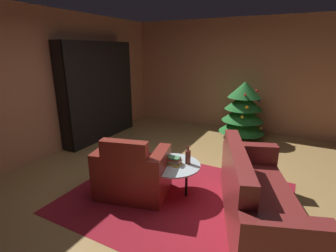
# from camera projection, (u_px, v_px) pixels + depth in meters

# --- Properties ---
(ground_plane) EXTENTS (7.83, 7.83, 0.00)m
(ground_plane) POSITION_uv_depth(u_px,v_px,m) (180.00, 185.00, 3.79)
(ground_plane) COLOR #AD874E
(wall_back) EXTENTS (5.59, 0.06, 2.70)m
(wall_back) POSITION_uv_depth(u_px,v_px,m) (237.00, 76.00, 6.19)
(wall_back) COLOR tan
(wall_back) RESTS_ON ground
(wall_left) EXTENTS (0.06, 6.64, 2.70)m
(wall_left) POSITION_uv_depth(u_px,v_px,m) (45.00, 85.00, 4.62)
(wall_left) COLOR tan
(wall_left) RESTS_ON ground
(area_rug) EXTENTS (2.91, 2.32, 0.01)m
(area_rug) POSITION_uv_depth(u_px,v_px,m) (177.00, 197.00, 3.49)
(area_rug) COLOR maroon
(area_rug) RESTS_ON ground
(bookshelf_unit) EXTENTS (0.32, 2.00, 2.14)m
(bookshelf_unit) POSITION_uv_depth(u_px,v_px,m) (102.00, 91.00, 5.66)
(bookshelf_unit) COLOR black
(bookshelf_unit) RESTS_ON ground
(armchair_red) EXTENTS (1.08, 0.87, 0.89)m
(armchair_red) POSITION_uv_depth(u_px,v_px,m) (132.00, 174.00, 3.47)
(armchair_red) COLOR maroon
(armchair_red) RESTS_ON ground
(couch_red) EXTENTS (1.33, 2.00, 0.91)m
(couch_red) POSITION_uv_depth(u_px,v_px,m) (256.00, 200.00, 2.88)
(couch_red) COLOR maroon
(couch_red) RESTS_ON ground
(coffee_table) EXTENTS (0.77, 0.77, 0.44)m
(coffee_table) POSITION_uv_depth(u_px,v_px,m) (173.00, 167.00, 3.50)
(coffee_table) COLOR black
(coffee_table) RESTS_ON ground
(book_stack_on_table) EXTENTS (0.21, 0.18, 0.11)m
(book_stack_on_table) POSITION_uv_depth(u_px,v_px,m) (174.00, 161.00, 3.47)
(book_stack_on_table) COLOR #D7C649
(book_stack_on_table) RESTS_ON coffee_table
(bottle_on_table) EXTENTS (0.08, 0.08, 0.26)m
(bottle_on_table) POSITION_uv_depth(u_px,v_px,m) (188.00, 157.00, 3.47)
(bottle_on_table) COLOR maroon
(bottle_on_table) RESTS_ON coffee_table
(decorated_tree) EXTENTS (1.02, 1.02, 1.30)m
(decorated_tree) POSITION_uv_depth(u_px,v_px,m) (243.00, 110.00, 5.64)
(decorated_tree) COLOR brown
(decorated_tree) RESTS_ON ground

